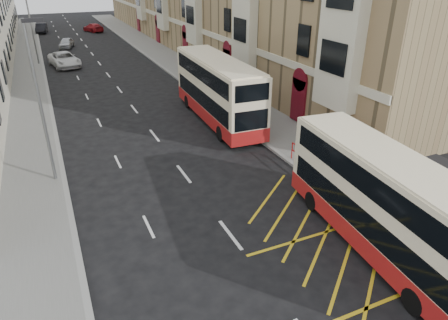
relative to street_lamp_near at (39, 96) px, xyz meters
name	(u,v)px	position (x,y,z in m)	size (l,w,h in m)	color
ground	(280,300)	(6.35, -12.00, -4.64)	(200.00, 200.00, 0.00)	black
pavement_right	(194,75)	(14.35, 18.00, -4.56)	(4.00, 120.00, 0.15)	slate
pavement_left	(30,93)	(-1.15, 18.00, -4.56)	(3.00, 120.00, 0.15)	slate
kerb_right	(175,77)	(12.35, 18.00, -4.56)	(0.25, 120.00, 0.15)	gray
kerb_left	(48,91)	(0.35, 18.00, -4.56)	(0.25, 120.00, 0.15)	gray
road_markings	(93,55)	(6.35, 33.00, -4.63)	(10.00, 110.00, 0.01)	silver
guard_railing	(328,171)	(12.60, -6.25, -3.78)	(0.06, 6.56, 1.01)	red
street_lamp_near	(39,96)	(0.00, 0.00, 0.00)	(0.93, 0.18, 8.00)	slate
street_lamp_far	(31,22)	(0.00, 30.00, 0.00)	(0.93, 0.18, 8.00)	slate
double_decker_front	(383,203)	(11.35, -11.10, -2.58)	(3.27, 10.28, 4.03)	#FFEFC4
double_decker_rear	(218,90)	(11.35, 4.88, -2.35)	(3.05, 11.34, 4.49)	#FFEFC4
pedestrian_near	(435,210)	(14.41, -11.14, -3.67)	(0.60, 0.39, 1.64)	black
pedestrian_mid	(390,164)	(15.95, -7.09, -3.70)	(0.76, 0.59, 1.57)	black
pedestrian_far	(392,191)	(13.85, -9.29, -3.62)	(1.02, 0.42, 1.74)	black
white_van	(64,60)	(2.63, 27.81, -3.85)	(2.62, 5.68, 1.58)	white
car_silver	(66,43)	(3.79, 39.71, -3.97)	(1.58, 3.93, 1.34)	#B1B5B9
car_dark	(41,28)	(1.15, 55.85, -3.87)	(1.61, 4.63, 1.52)	black
car_red	(93,28)	(9.24, 53.51, -3.95)	(1.91, 4.71, 1.37)	#A3161E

